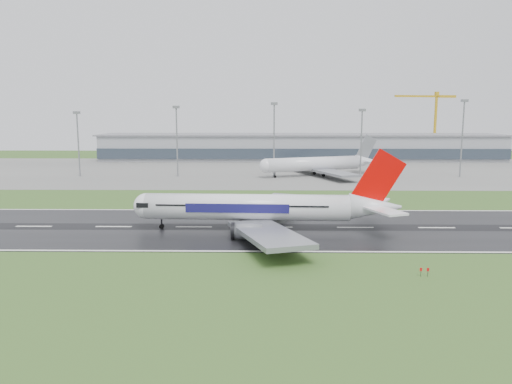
{
  "coord_description": "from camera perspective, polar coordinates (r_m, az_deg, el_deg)",
  "views": [
    {
      "loc": [
        -22.76,
        -118.84,
        27.7
      ],
      "look_at": [
        -24.73,
        12.0,
        7.0
      ],
      "focal_mm": 34.51,
      "sensor_mm": 36.0,
      "label": 1
    }
  ],
  "objects": [
    {
      "name": "terminal",
      "position": [
        305.36,
        5.16,
        5.16
      ],
      "size": [
        240.0,
        36.0,
        15.0
      ],
      "primitive_type": "cube",
      "color": "gray",
      "rests_on": "ground"
    },
    {
      "name": "parked_airliner",
      "position": [
        225.07,
        7.22,
        4.12
      ],
      "size": [
        76.19,
        73.86,
        17.56
      ],
      "primitive_type": null,
      "rotation": [
        0.0,
        0.0,
        0.38
      ],
      "color": "silver",
      "rests_on": "apron"
    },
    {
      "name": "apron",
      "position": [
        246.45,
        6.16,
        2.49
      ],
      "size": [
        400.0,
        130.0,
        0.08
      ],
      "primitive_type": "cube",
      "color": "slate",
      "rests_on": "ground"
    },
    {
      "name": "floodmast_4",
      "position": [
        235.99,
        22.77,
        5.57
      ],
      "size": [
        0.64,
        0.64,
        32.99
      ],
      "primitive_type": "cylinder",
      "color": "gray",
      "rests_on": "ground"
    },
    {
      "name": "floodmast_3",
      "position": [
        223.47,
        12.09,
        5.4
      ],
      "size": [
        0.64,
        0.64,
        28.96
      ],
      "primitive_type": "cylinder",
      "color": "gray",
      "rests_on": "ground"
    },
    {
      "name": "runway",
      "position": [
        124.12,
        11.44,
        -4.06
      ],
      "size": [
        400.0,
        45.0,
        0.1
      ],
      "primitive_type": "cube",
      "color": "black",
      "rests_on": "ground"
    },
    {
      "name": "floodmast_1",
      "position": [
        222.55,
        -9.14,
        5.64
      ],
      "size": [
        0.64,
        0.64,
        30.27
      ],
      "primitive_type": "cylinder",
      "color": "gray",
      "rests_on": "ground"
    },
    {
      "name": "floodmast_2",
      "position": [
        219.21,
        2.1,
        5.89
      ],
      "size": [
        0.64,
        0.64,
        31.74
      ],
      "primitive_type": "cylinder",
      "color": "gray",
      "rests_on": "ground"
    },
    {
      "name": "tower_crane",
      "position": [
        337.31,
        20.04,
        7.31
      ],
      "size": [
        41.8,
        11.71,
        42.01
      ],
      "primitive_type": null,
      "rotation": [
        0.0,
        0.0,
        0.23
      ],
      "color": "gold",
      "rests_on": "ground"
    },
    {
      "name": "ground",
      "position": [
        124.13,
        11.44,
        -4.09
      ],
      "size": [
        520.0,
        520.0,
        0.0
      ],
      "primitive_type": "plane",
      "color": "#30531E",
      "rests_on": "ground"
    },
    {
      "name": "main_airliner",
      "position": [
        117.14,
        1.15,
        0.08
      ],
      "size": [
        66.52,
        63.6,
        18.91
      ],
      "primitive_type": null,
      "rotation": [
        0.0,
        0.0,
        -0.04
      ],
      "color": "white",
      "rests_on": "runway"
    },
    {
      "name": "floodmast_0",
      "position": [
        234.35,
        -19.89,
        5.09
      ],
      "size": [
        0.64,
        0.64,
        27.85
      ],
      "primitive_type": "cylinder",
      "color": "gray",
      "rests_on": "ground"
    }
  ]
}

